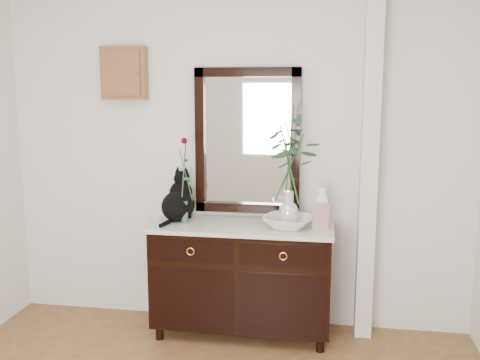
% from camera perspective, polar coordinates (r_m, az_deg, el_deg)
% --- Properties ---
extents(wall_back, '(3.60, 0.04, 2.70)m').
position_cam_1_polar(wall_back, '(4.09, -0.58, 2.93)').
color(wall_back, silver).
rests_on(wall_back, ground).
extents(pilaster, '(0.12, 0.20, 2.70)m').
position_cam_1_polar(pilaster, '(3.96, 13.61, 2.43)').
color(pilaster, silver).
rests_on(pilaster, ground).
extents(sideboard, '(1.33, 0.52, 0.82)m').
position_cam_1_polar(sideboard, '(4.04, 0.24, -9.96)').
color(sideboard, black).
rests_on(sideboard, ground).
extents(wall_mirror, '(0.80, 0.06, 1.10)m').
position_cam_1_polar(wall_mirror, '(4.05, 0.78, 4.15)').
color(wall_mirror, black).
rests_on(wall_mirror, wall_back).
extents(key_cabinet, '(0.35, 0.10, 0.40)m').
position_cam_1_polar(key_cabinet, '(4.26, -12.25, 11.07)').
color(key_cabinet, brown).
rests_on(key_cabinet, wall_back).
extents(cat, '(0.32, 0.37, 0.38)m').
position_cam_1_polar(cat, '(4.04, -6.64, -1.68)').
color(cat, black).
rests_on(cat, sideboard).
extents(lotus_bowl, '(0.42, 0.42, 0.09)m').
position_cam_1_polar(lotus_bowl, '(3.85, 5.19, -4.49)').
color(lotus_bowl, white).
rests_on(lotus_bowl, sideboard).
extents(vase_branches, '(0.51, 0.51, 0.87)m').
position_cam_1_polar(vase_branches, '(3.77, 5.28, 1.60)').
color(vase_branches, silver).
rests_on(vase_branches, lotus_bowl).
extents(bud_vase_rose, '(0.10, 0.10, 0.65)m').
position_cam_1_polar(bud_vase_rose, '(3.94, -6.00, 0.01)').
color(bud_vase_rose, '#30693D').
rests_on(bud_vase_rose, sideboard).
extents(ginger_jar, '(0.12, 0.12, 0.31)m').
position_cam_1_polar(ginger_jar, '(3.85, 8.67, -2.84)').
color(ginger_jar, silver).
rests_on(ginger_jar, sideboard).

